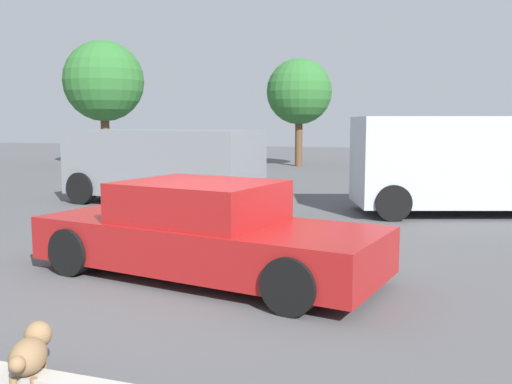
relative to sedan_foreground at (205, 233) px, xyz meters
The scene contains 9 objects.
ground_plane 0.60m from the sedan_foreground, 77.23° to the right, with size 80.00×80.00×0.00m, color #515154.
sedan_foreground is the anchor object (origin of this frame).
dog 3.32m from the sedan_foreground, 90.10° to the right, with size 0.41×0.64×0.43m.
van_white 7.60m from the sedan_foreground, 62.36° to the left, with size 5.57×3.55×2.16m.
suv_dark 7.05m from the sedan_foreground, 122.69° to the left, with size 4.99×2.53×1.85m.
pedestrian 8.54m from the sedan_foreground, 107.17° to the left, with size 0.44×0.47×1.63m.
parking_curb 3.40m from the sedan_foreground, 89.56° to the right, with size 7.43×0.20×0.12m, color #B7B2A8.
tree_back_center 19.62m from the sedan_foreground, 101.12° to the left, with size 3.03×3.03×4.99m.
tree_back_right 21.43m from the sedan_foreground, 127.29° to the left, with size 3.83×3.83×5.93m.
Camera 1 is at (3.00, -6.59, 2.03)m, focal length 39.61 mm.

